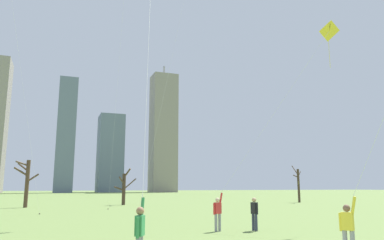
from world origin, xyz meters
The scene contains 10 objects.
kite_flyer_midfield_right_yellow centered at (3.59, 7.94, 3.03)m, with size 8.39×0.58×12.17m.
kite_flyer_foreground_left_orange centered at (-2.68, 3.65, 5.40)m, with size 3.10×10.08×18.07m.
bystander_strolling_midfield centered at (3.91, 7.53, 0.90)m, with size 0.26×0.50×1.62m.
distant_kite_drifting_right_white centered at (-0.62, 22.43, 17.65)m, with size 0.36×6.59×20.46m.
bare_tree_far_right_edge centered at (2.46, 36.05, 2.10)m, with size 2.86×1.77×4.36m.
bare_tree_right_of_center centered at (-8.27, 33.99, 2.78)m, with size 2.52×1.85×4.97m.
bare_tree_leftmost centered at (26.53, 34.48, 2.53)m, with size 2.06×3.17×5.17m.
skyline_squat_block centered at (-2.32, 130.58, 20.80)m, with size 6.47×7.51×41.60m.
skyline_wide_slab centered at (14.75, 137.09, 15.02)m, with size 9.43×10.76×30.03m.
skyline_tall_tower centered at (34.57, 131.30, 23.55)m, with size 9.76×8.98×51.24m.
Camera 1 is at (-5.64, -9.07, 2.17)m, focal length 34.39 mm.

